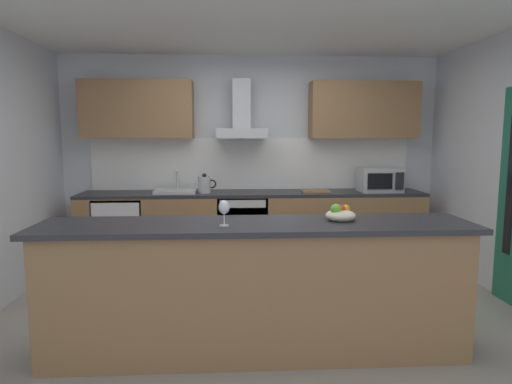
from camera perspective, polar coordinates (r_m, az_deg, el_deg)
The scene contains 16 objects.
ground at distance 4.14m, azimuth 0.79°, elevation -15.56°, with size 5.80×4.92×0.02m, color gray.
ceiling at distance 3.95m, azimuth 0.86°, elevation 22.15°, with size 5.80×4.92×0.02m, color white.
wall_back at distance 5.84m, azimuth -0.60°, elevation 4.37°, with size 5.80×0.12×2.60m, color silver.
backsplash_tile at distance 5.77m, azimuth -0.56°, elevation 3.64°, with size 4.08×0.02×0.66m, color white.
counter_back at distance 5.57m, azimuth -0.40°, elevation -4.60°, with size 4.22×0.60×0.90m.
counter_island at distance 3.29m, azimuth 0.02°, elevation -12.26°, with size 3.10×0.64×0.98m.
upper_cabinets at distance 5.61m, azimuth -0.49°, elevation 10.48°, with size 4.16×0.32×0.70m.
oven at distance 5.54m, azimuth -1.79°, elevation -4.57°, with size 0.60×0.62×0.80m.
refrigerator at distance 5.70m, azimuth -16.80°, elevation -4.90°, with size 0.58×0.60×0.85m.
microwave at distance 5.73m, azimuth 15.59°, elevation 1.53°, with size 0.50×0.38×0.30m.
sink at distance 5.51m, azimuth -10.23°, elevation 0.20°, with size 0.50×0.40×0.26m.
kettle at distance 5.43m, azimuth -6.62°, elevation 0.98°, with size 0.29×0.15×0.24m.
range_hood at distance 5.55m, azimuth -1.88°, elevation 9.24°, with size 0.62×0.45×0.72m.
wine_glass at distance 3.05m, azimuth -4.11°, elevation -2.09°, with size 0.08×0.08×0.18m.
fruit_bowl at distance 3.31m, azimuth 10.78°, elevation -2.83°, with size 0.22×0.22×0.13m.
chopping_board at distance 5.54m, azimuth 7.63°, elevation 0.10°, with size 0.34×0.22×0.02m, color #9E7247.
Camera 1 is at (-0.27, -3.81, 1.60)m, focal length 31.19 mm.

